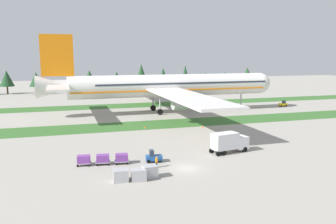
% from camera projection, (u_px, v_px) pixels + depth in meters
% --- Properties ---
extents(ground_plane, '(400.00, 400.00, 0.00)m').
position_uv_depth(ground_plane, '(187.00, 169.00, 51.91)').
color(ground_plane, gray).
extents(grass_strip_near, '(320.00, 10.96, 0.01)m').
position_uv_depth(grass_strip_near, '(140.00, 125.00, 83.91)').
color(grass_strip_near, '#336028').
rests_on(grass_strip_near, ground).
extents(grass_strip_far, '(320.00, 10.96, 0.01)m').
position_uv_depth(grass_strip_far, '(119.00, 106.00, 115.97)').
color(grass_strip_far, '#336028').
rests_on(grass_strip_far, ground).
extents(airliner, '(70.72, 86.42, 22.30)m').
position_uv_depth(airliner, '(163.00, 86.00, 101.69)').
color(airliner, silver).
rests_on(airliner, ground).
extents(baggage_tug, '(2.75, 1.63, 1.97)m').
position_uv_depth(baggage_tug, '(153.00, 157.00, 54.99)').
color(baggage_tug, '#1E4C8E').
rests_on(baggage_tug, ground).
extents(cargo_dolly_lead, '(2.38, 1.78, 1.55)m').
position_uv_depth(cargo_dolly_lead, '(122.00, 158.00, 54.19)').
color(cargo_dolly_lead, '#A3A3A8').
rests_on(cargo_dolly_lead, ground).
extents(cargo_dolly_second, '(2.38, 1.78, 1.55)m').
position_uv_depth(cargo_dolly_second, '(103.00, 159.00, 53.73)').
color(cargo_dolly_second, '#A3A3A8').
rests_on(cargo_dolly_second, ground).
extents(cargo_dolly_third, '(2.38, 1.78, 1.55)m').
position_uv_depth(cargo_dolly_third, '(84.00, 160.00, 53.28)').
color(cargo_dolly_third, '#A3A3A8').
rests_on(cargo_dolly_third, ground).
extents(catering_truck, '(7.26, 3.52, 3.58)m').
position_uv_depth(catering_truck, '(229.00, 142.00, 60.17)').
color(catering_truck, silver).
rests_on(catering_truck, ground).
extents(pushback_tractor, '(2.61, 1.32, 1.97)m').
position_uv_depth(pushback_tractor, '(283.00, 104.00, 114.83)').
color(pushback_tractor, yellow).
rests_on(pushback_tractor, ground).
extents(ground_crew_marshaller, '(0.36, 0.52, 1.74)m').
position_uv_depth(ground_crew_marshaller, '(157.00, 161.00, 52.31)').
color(ground_crew_marshaller, black).
rests_on(ground_crew_marshaller, ground).
extents(uld_container_0, '(2.13, 1.77, 1.58)m').
position_uv_depth(uld_container_0, '(139.00, 175.00, 46.94)').
color(uld_container_0, '#A3A3A8').
rests_on(uld_container_0, ground).
extents(uld_container_1, '(2.10, 1.73, 1.66)m').
position_uv_depth(uld_container_1, '(121.00, 175.00, 46.55)').
color(uld_container_1, '#A3A3A8').
rests_on(uld_container_1, ground).
extents(uld_container_2, '(2.09, 1.71, 1.73)m').
position_uv_depth(uld_container_2, '(150.00, 172.00, 47.97)').
color(uld_container_2, '#A3A3A8').
rests_on(uld_container_2, ground).
extents(taxiway_marker_0, '(0.44, 0.44, 0.45)m').
position_uv_depth(taxiway_marker_0, '(240.00, 123.00, 85.17)').
color(taxiway_marker_0, orange).
rests_on(taxiway_marker_0, ground).
extents(taxiway_marker_1, '(0.44, 0.44, 0.55)m').
position_uv_depth(taxiway_marker_1, '(145.00, 127.00, 80.72)').
color(taxiway_marker_1, orange).
rests_on(taxiway_marker_1, ground).
extents(taxiway_marker_2, '(0.44, 0.44, 0.60)m').
position_uv_depth(taxiway_marker_2, '(203.00, 127.00, 80.86)').
color(taxiway_marker_2, orange).
rests_on(taxiway_marker_2, ground).
extents(distant_tree_line, '(154.20, 10.75, 12.84)m').
position_uv_depth(distant_tree_line, '(102.00, 77.00, 160.57)').
color(distant_tree_line, '#4C3823').
rests_on(distant_tree_line, ground).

